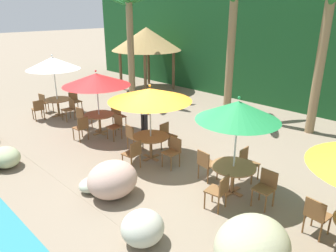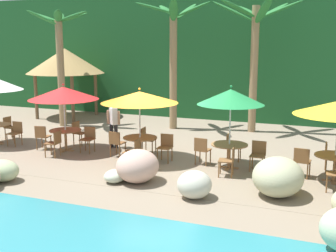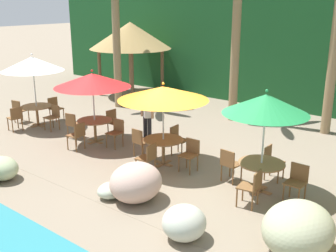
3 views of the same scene
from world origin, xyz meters
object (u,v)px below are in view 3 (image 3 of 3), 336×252
Objects in this scene: chair_red_inland at (114,121)px; chair_orange_right at (148,157)px; waiter_in_white at (147,113)px; chair_white_seaward at (53,116)px; palm_tree_nearest at (116,24)px; chair_white_left at (19,110)px; umbrella_white at (32,64)px; chair_green_left at (230,163)px; chair_green_seaward at (297,180)px; chair_orange_seaward at (190,153)px; umbrella_orange at (163,93)px; chair_red_seaward at (116,131)px; dining_table_red at (95,124)px; chair_red_left at (73,124)px; dining_table_white at (37,109)px; chair_green_inland at (271,160)px; chair_white_inland at (55,107)px; dining_table_green at (261,168)px; umbrella_green at (266,104)px; chair_red_right at (78,134)px; palm_tree_second at (237,24)px; chair_orange_left at (140,141)px; chair_green_right at (252,186)px; umbrella_red at (92,80)px; chair_orange_inland at (177,138)px; palapa_hut at (130,36)px; chair_white_right at (16,117)px.

chair_orange_right is at bearing -29.69° from chair_red_inland.
chair_white_seaward is at bearing -163.90° from waiter_in_white.
chair_white_left is at bearing -104.91° from palm_tree_nearest.
chair_white_left is at bearing -165.90° from waiter_in_white.
umbrella_white reaches higher than chair_green_left.
chair_orange_seaward is at bearing -178.05° from chair_green_seaward.
chair_green_left is at bearing 3.45° from umbrella_orange.
chair_red_seaward is 1.12m from waiter_in_white.
chair_white_left reaches higher than dining_table_red.
chair_white_seaward is (0.85, 0.08, -1.75)m from umbrella_white.
chair_white_left is 1.00× the size of chair_red_left.
chair_green_inland is at bearing 6.39° from dining_table_white.
chair_red_inland is (3.06, 0.10, 0.00)m from chair_white_inland.
chair_green_seaward is (5.80, -0.01, 0.00)m from chair_red_seaward.
waiter_in_white is (-1.55, 1.09, -1.04)m from umbrella_orange.
dining_table_green is (2.71, 0.96, 0.10)m from chair_orange_right.
umbrella_green reaches higher than umbrella_orange.
umbrella_orange is (2.74, 0.75, 1.52)m from chair_red_right.
dining_table_white is at bearing -134.78° from palm_tree_second.
waiter_in_white is at bearing 16.10° from chair_white_seaward.
umbrella_white is 5.34m from chair_orange_left.
chair_green_left is (4.10, -0.09, 0.00)m from chair_red_seaward.
chair_green_right is (0.33, -1.68, 0.00)m from chair_green_inland.
umbrella_orange is 2.90m from umbrella_green.
umbrella_white is at bearing -179.12° from chair_orange_seaward.
dining_table_green is 0.86m from chair_green_inland.
chair_red_right is 3.22m from umbrella_orange.
umbrella_red is at bearing -179.68° from dining_table_green.
umbrella_red is at bearing 180.00° from dining_table_red.
dining_table_red is 0.65× the size of waiter_in_white.
palm_tree_nearest is (0.26, 3.87, 2.83)m from dining_table_white.
waiter_in_white is (4.10, -2.78, -2.46)m from palm_tree_nearest.
umbrella_green is at bearing 0.82° from dining_table_white.
waiter_in_white is at bearing 158.83° from chair_green_right.
chair_green_right is (5.84, 0.04, 0.00)m from chair_red_right.
dining_table_white is 6.76m from chair_orange_seaward.
chair_red_seaward and chair_red_left have the same top height.
palm_tree_second is (2.12, 5.06, 2.96)m from dining_table_red.
palapa_hut reaches higher than chair_orange_inland.
chair_red_right is at bearing -19.68° from chair_white_seaward.
chair_orange_seaward is at bearing -179.35° from umbrella_green.
chair_red_right is at bearing -58.54° from palapa_hut.
umbrella_orange is at bearing 1.16° from chair_orange_left.
chair_white_right and chair_red_seaward have the same top height.
palm_tree_nearest is (-2.90, 4.61, 2.93)m from chair_red_right.
umbrella_orange is 0.64× the size of palapa_hut.
chair_red_right is at bearing -164.70° from umbrella_orange.
umbrella_white is 1.94m from chair_white_inland.
chair_red_seaward is 4.88m from chair_green_inland.
chair_white_left is 0.35× the size of umbrella_orange.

